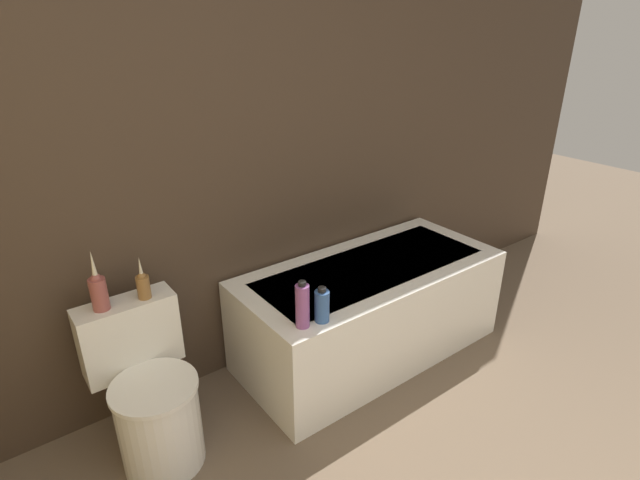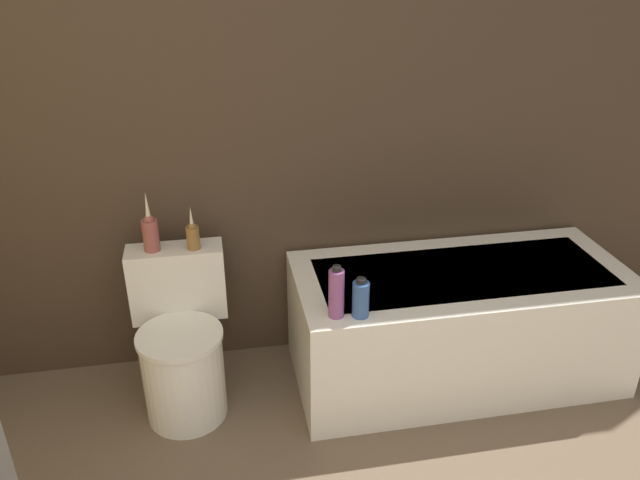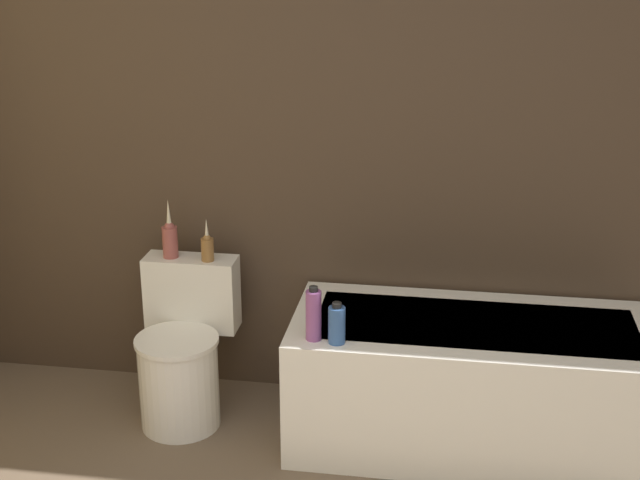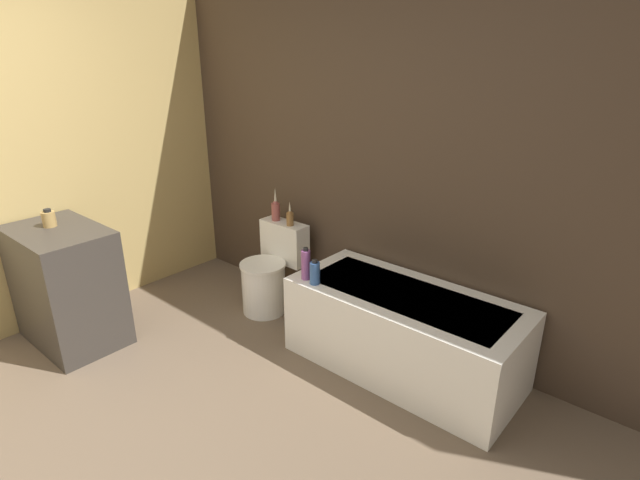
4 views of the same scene
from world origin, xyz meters
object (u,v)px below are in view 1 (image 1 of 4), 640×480
bathtub (369,309)px  vase_gold (98,290)px  toilet (151,397)px  shampoo_bottle_tall (302,306)px  shampoo_bottle_short (322,306)px  vase_silver (143,284)px

bathtub → vase_gold: size_ratio=5.60×
bathtub → toilet: 1.25m
shampoo_bottle_tall → shampoo_bottle_short: 0.10m
toilet → vase_gold: bearing=116.8°
bathtub → vase_silver: (-1.17, 0.17, 0.48)m
vase_silver → shampoo_bottle_tall: (0.54, -0.41, -0.10)m
toilet → vase_gold: 0.52m
vase_gold → shampoo_bottle_tall: (0.71, -0.43, -0.13)m
toilet → vase_silver: (0.09, 0.16, 0.45)m
bathtub → vase_silver: vase_silver is taller
toilet → vase_silver: vase_silver is taller
vase_gold → vase_silver: bearing=-5.5°
bathtub → vase_gold: vase_gold is taller
vase_gold → shampoo_bottle_short: bearing=-28.8°
toilet → vase_silver: bearing=60.8°
shampoo_bottle_tall → vase_gold: bearing=149.0°
shampoo_bottle_tall → shampoo_bottle_short: size_ratio=1.32×
vase_gold → bathtub: bearing=-7.8°
bathtub → shampoo_bottle_tall: size_ratio=6.69×
vase_gold → shampoo_bottle_short: (0.81, -0.44, -0.15)m
shampoo_bottle_short → shampoo_bottle_tall: bearing=170.2°
bathtub → vase_silver: size_ratio=7.71×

